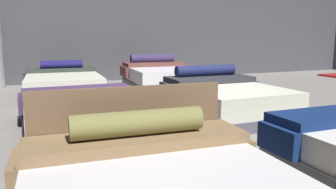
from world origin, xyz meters
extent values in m
cube|color=gray|center=(0.00, 0.00, -0.01)|extent=(18.00, 18.00, 0.02)
cube|color=#47474C|center=(0.00, 4.87, 1.75)|extent=(18.00, 0.06, 3.50)
cube|color=brown|center=(-1.01, -2.06, 0.42)|extent=(1.56, 0.12, 0.85)
cube|color=olive|center=(-1.03, -2.31, 0.48)|extent=(1.65, 0.53, 0.08)
cube|color=olive|center=(-1.86, -2.27, 0.34)|extent=(0.10, 0.45, 0.21)
cube|color=olive|center=(-0.19, -2.35, 0.34)|extent=(0.10, 0.45, 0.21)
cylinder|color=olive|center=(-1.03, -2.32, 0.62)|extent=(0.98, 0.23, 0.18)
cube|color=navy|center=(0.29, -2.29, 0.32)|extent=(0.09, 0.49, 0.24)
cube|color=black|center=(-1.07, -0.21, 0.08)|extent=(1.65, 2.17, 0.15)
cube|color=silver|center=(-1.07, -0.21, 0.28)|extent=(1.59, 2.11, 0.26)
cube|color=#432C52|center=(-1.08, 0.52, 0.44)|extent=(1.60, 0.65, 0.07)
cube|color=#432C52|center=(-1.89, 0.51, 0.30)|extent=(0.08, 0.62, 0.21)
cube|color=#432C52|center=(-0.28, 0.54, 0.30)|extent=(0.08, 0.62, 0.21)
cube|color=#51505E|center=(1.12, -0.18, 0.08)|extent=(1.48, 1.97, 0.15)
cube|color=silver|center=(1.12, -0.18, 0.31)|extent=(1.42, 1.91, 0.32)
cube|color=#292B30|center=(1.12, 0.44, 0.51)|extent=(1.46, 0.69, 0.09)
cube|color=#292B30|center=(0.37, 0.44, 0.36)|extent=(0.09, 0.68, 0.22)
cube|color=#292B30|center=(1.87, 0.43, 0.36)|extent=(0.09, 0.68, 0.22)
cylinder|color=#1B2250|center=(1.12, 0.58, 0.65)|extent=(1.12, 0.20, 0.19)
cube|color=brown|center=(-1.09, 2.84, 0.11)|extent=(1.66, 2.22, 0.21)
cube|color=beige|center=(-1.09, 2.84, 0.32)|extent=(1.60, 2.16, 0.22)
cube|color=#2D3730|center=(-1.06, 3.61, 0.48)|extent=(1.57, 0.63, 0.08)
cube|color=#2D3730|center=(-1.85, 3.64, 0.29)|extent=(0.11, 0.57, 0.30)
cube|color=#2D3730|center=(-0.26, 3.57, 0.29)|extent=(0.11, 0.57, 0.30)
cylinder|color=navy|center=(-1.06, 3.52, 0.61)|extent=(0.94, 0.23, 0.19)
cube|color=#2E3439|center=(1.16, 2.83, 0.10)|extent=(1.60, 2.07, 0.19)
cube|color=silver|center=(1.16, 2.83, 0.35)|extent=(1.54, 2.00, 0.32)
cube|color=brown|center=(1.19, 3.44, 0.55)|extent=(1.52, 0.79, 0.09)
cube|color=brown|center=(0.42, 3.48, 0.39)|extent=(0.12, 0.71, 0.25)
cube|color=brown|center=(1.95, 3.40, 0.39)|extent=(0.12, 0.71, 0.25)
cylinder|color=#372B5A|center=(1.19, 3.57, 0.68)|extent=(1.14, 0.29, 0.23)
camera|label=1|loc=(-1.72, -4.59, 1.23)|focal=35.70mm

